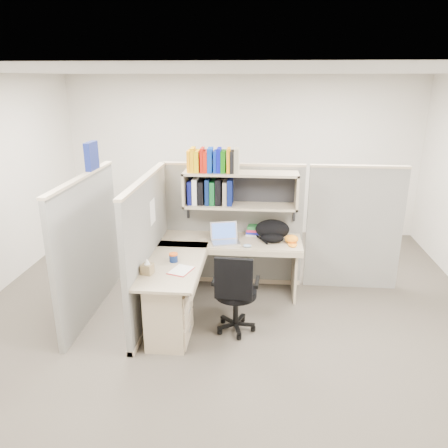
# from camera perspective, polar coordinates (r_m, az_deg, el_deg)

# --- Properties ---
(ground) EXTENTS (6.00, 6.00, 0.00)m
(ground) POSITION_cam_1_polar(r_m,az_deg,el_deg) (5.23, 0.44, -11.81)
(ground) COLOR #353029
(ground) RESTS_ON ground
(room_shell) EXTENTS (6.00, 6.00, 6.00)m
(room_shell) POSITION_cam_1_polar(r_m,az_deg,el_deg) (4.62, 0.48, 5.78)
(room_shell) COLOR beige
(room_shell) RESTS_ON ground
(cubicle) EXTENTS (3.79, 1.84, 1.95)m
(cubicle) POSITION_cam_1_polar(r_m,az_deg,el_deg) (5.29, -3.11, -0.59)
(cubicle) COLOR slate
(cubicle) RESTS_ON ground
(desk) EXTENTS (1.74, 1.75, 0.73)m
(desk) POSITION_cam_1_polar(r_m,az_deg,el_deg) (4.81, -4.73, -8.76)
(desk) COLOR gray
(desk) RESTS_ON ground
(laptop) EXTENTS (0.41, 0.41, 0.24)m
(laptop) POSITION_cam_1_polar(r_m,az_deg,el_deg) (5.29, 0.20, -1.25)
(laptop) COLOR #AEADB2
(laptop) RESTS_ON desk
(backpack) EXTENTS (0.46, 0.38, 0.25)m
(backpack) POSITION_cam_1_polar(r_m,az_deg,el_deg) (5.40, 6.34, -0.90)
(backpack) COLOR black
(backpack) RESTS_ON desk
(orange_cap) EXTENTS (0.19, 0.21, 0.09)m
(orange_cap) POSITION_cam_1_polar(r_m,az_deg,el_deg) (5.38, 8.80, -1.95)
(orange_cap) COLOR orange
(orange_cap) RESTS_ON desk
(snack_canister) EXTENTS (0.10, 0.10, 0.10)m
(snack_canister) POSITION_cam_1_polar(r_m,az_deg,el_deg) (4.81, -6.61, -4.35)
(snack_canister) COLOR navy
(snack_canister) RESTS_ON desk
(tissue_box) EXTENTS (0.13, 0.13, 0.17)m
(tissue_box) POSITION_cam_1_polar(r_m,az_deg,el_deg) (4.55, -9.99, -5.44)
(tissue_box) COLOR olive
(tissue_box) RESTS_ON desk
(mouse) EXTENTS (0.11, 0.09, 0.04)m
(mouse) POSITION_cam_1_polar(r_m,az_deg,el_deg) (5.19, 3.05, -2.86)
(mouse) COLOR #8DAAC9
(mouse) RESTS_ON desk
(paper_cup) EXTENTS (0.08, 0.08, 0.09)m
(paper_cup) POSITION_cam_1_polar(r_m,az_deg,el_deg) (5.54, 1.20, -1.10)
(paper_cup) COLOR white
(paper_cup) RESTS_ON desk
(book_stack) EXTENTS (0.20, 0.25, 0.12)m
(book_stack) POSITION_cam_1_polar(r_m,az_deg,el_deg) (5.62, 3.89, -0.73)
(book_stack) COLOR gray
(book_stack) RESTS_ON desk
(loose_paper) EXTENTS (0.26, 0.30, 0.00)m
(loose_paper) POSITION_cam_1_polar(r_m,az_deg,el_deg) (4.62, -5.63, -5.98)
(loose_paper) COLOR silver
(loose_paper) RESTS_ON desk
(task_chair) EXTENTS (0.50, 0.46, 0.94)m
(task_chair) POSITION_cam_1_polar(r_m,az_deg,el_deg) (4.75, 1.48, -10.54)
(task_chair) COLOR black
(task_chair) RESTS_ON ground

